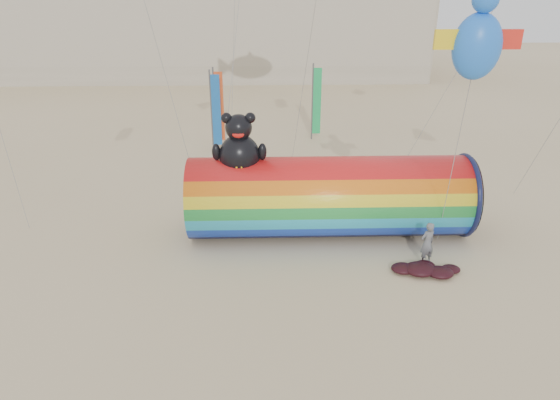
{
  "coord_description": "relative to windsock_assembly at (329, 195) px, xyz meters",
  "views": [
    {
      "loc": [
        -0.03,
        -16.03,
        9.99
      ],
      "look_at": [
        0.5,
        1.5,
        2.4
      ],
      "focal_mm": 32.0,
      "sensor_mm": 36.0,
      "label": 1
    }
  ],
  "objects": [
    {
      "name": "ground",
      "position": [
        -2.62,
        -3.37,
        -1.81
      ],
      "size": [
        160.0,
        160.0,
        0.0
      ],
      "primitive_type": "plane",
      "color": "#CCB58C",
      "rests_on": "ground"
    },
    {
      "name": "windsock_assembly",
      "position": [
        0.0,
        0.0,
        0.0
      ],
      "size": [
        11.81,
        3.6,
        5.45
      ],
      "color": "red",
      "rests_on": "ground"
    },
    {
      "name": "kite_handler",
      "position": [
        3.51,
        -2.69,
        -0.94
      ],
      "size": [
        0.75,
        0.64,
        1.74
      ],
      "primitive_type": "imported",
      "rotation": [
        0.0,
        0.0,
        3.56
      ],
      "color": "slate",
      "rests_on": "ground"
    },
    {
      "name": "fabric_bundle",
      "position": [
        3.28,
        -3.45,
        -1.63
      ],
      "size": [
        2.62,
        1.35,
        0.41
      ],
      "color": "#3A0A13",
      "rests_on": "ground"
    },
    {
      "name": "festival_banners",
      "position": [
        -3.57,
        13.15,
        0.83
      ],
      "size": [
        7.29,
        2.57,
        5.2
      ],
      "color": "#59595E",
      "rests_on": "ground"
    }
  ]
}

